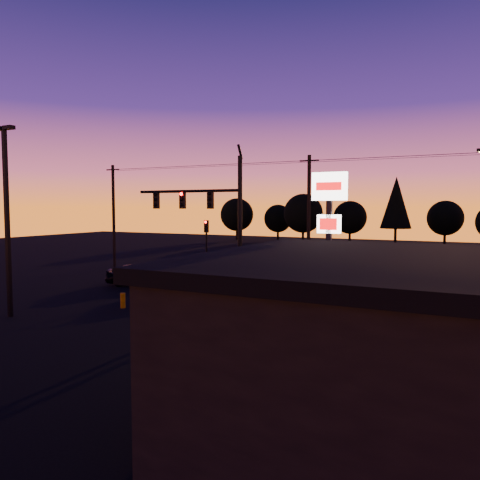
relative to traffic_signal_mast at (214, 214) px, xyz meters
The scene contains 19 objects.
ground 6.35m from the traffic_signal_mast, 88.59° to the right, with size 120.00×120.00×0.00m, color black.
lane_arrow 5.48m from the traffic_signal_mast, 75.57° to the right, with size 1.20×3.10×0.01m.
traffic_signal_mast is the anchor object (origin of this frame).
secondary_signal 9.19m from the traffic_signal_mast, 123.19° to the left, with size 0.30×0.31×4.35m.
parking_lot_light 10.19m from the traffic_signal_mast, 136.63° to the right, with size 1.25×0.30×9.14m.
pylon_sign 7.52m from the traffic_signal_mast, 19.36° to the right, with size 1.50×0.28×6.80m.
utility_pole_0 18.79m from the traffic_signal_mast, 147.82° to the left, with size 1.40×0.26×9.00m.
utility_pole_1 10.23m from the traffic_signal_mast, 78.16° to the left, with size 1.40×0.26×9.00m.
power_wires 10.85m from the traffic_signal_mast, 78.16° to the left, with size 36.00×1.22×0.07m.
bollard 6.65m from the traffic_signal_mast, 141.73° to the right, with size 0.27×0.27×0.80m, color #BB7802.
tree_0 50.96m from the traffic_signal_mast, 115.46° to the left, with size 5.36×5.36×6.74m.
tree_1 51.54m from the traffic_signal_mast, 107.98° to the left, with size 4.54×4.54×5.71m.
tree_2 45.11m from the traffic_signal_mast, 102.68° to the left, with size 5.77×5.78×7.26m.
tree_3 48.18m from the traffic_signal_mast, 94.65° to the left, with size 4.95×4.95×6.22m.
tree_4 45.12m from the traffic_signal_mast, 86.06° to the left, with size 4.18×4.18×9.50m.
tree_5 50.84m from the traffic_signal_mast, 79.69° to the left, with size 4.95×4.95×6.22m.
car_left 9.30m from the traffic_signal_mast, 157.51° to the left, with size 1.76×4.38×1.49m, color black.
car_mid 5.61m from the traffic_signal_mast, 141.95° to the left, with size 1.56×4.48×1.47m, color black.
suv_parked 11.58m from the traffic_signal_mast, 45.95° to the right, with size 2.44×5.29×1.47m, color black.
Camera 1 is at (12.50, -18.06, 5.33)m, focal length 35.00 mm.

